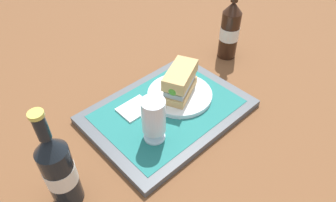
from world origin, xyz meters
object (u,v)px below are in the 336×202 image
Objects in this scene: second_bottle at (230,29)px; beer_bottle at (59,170)px; beer_glass at (154,118)px; sandwich at (180,82)px; plate at (180,95)px.

beer_bottle is at bearing 9.59° from second_bottle.
beer_bottle is (0.24, -0.01, 0.01)m from beer_glass.
second_bottle is at bearing -170.41° from beer_bottle.
beer_bottle is at bearing -17.41° from sandwich.
sandwich reaches higher than plate.
plate is 0.71× the size of beer_bottle.
sandwich is (0.00, 0.00, 0.05)m from plate.
beer_bottle is 0.71m from second_bottle.
plate is 0.31m from second_bottle.
beer_glass reaches higher than sandwich.
beer_glass is (0.16, 0.07, 0.01)m from sandwich.
sandwich is at bearing 25.38° from plate.
second_bottle is at bearing 166.36° from sandwich.
sandwich is 1.16× the size of beer_glass.
beer_glass is 0.24m from beer_bottle.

